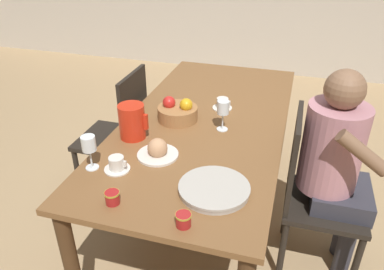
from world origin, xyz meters
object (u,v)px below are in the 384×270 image
teacup_near_person (117,164)px  serving_tray (214,189)px  teacup_across (222,104)px  jam_jar_amber (183,219)px  bread_plate (158,150)px  jam_jar_red (112,197)px  person_seated (337,161)px  red_pitcher (132,121)px  chair_opposite (120,133)px  fruit_bowl (178,112)px  wine_glass_water (223,109)px  wine_glass_juice (89,146)px  chair_person_side (312,192)px

teacup_near_person → serving_tray: 0.47m
teacup_across → jam_jar_amber: bearing=-85.7°
bread_plate → jam_jar_red: (-0.05, -0.38, -0.00)m
person_seated → red_pitcher: size_ratio=6.27×
person_seated → jam_jar_red: size_ratio=18.84×
red_pitcher → jam_jar_amber: (0.46, -0.57, -0.06)m
red_pitcher → teacup_near_person: bearing=-79.5°
serving_tray → jam_jar_amber: bearing=-105.4°
serving_tray → jam_jar_amber: (-0.06, -0.23, 0.02)m
person_seated → jam_jar_red: 1.13m
chair_opposite → fruit_bowl: (0.48, -0.18, 0.31)m
jam_jar_amber → wine_glass_water: bearing=91.6°
teacup_near_person → wine_glass_juice: bearing=-170.5°
jam_jar_red → chair_person_side: bearing=38.8°
chair_opposite → jam_jar_amber: bearing=-142.2°
wine_glass_water → wine_glass_juice: bearing=-133.1°
wine_glass_juice → bread_plate: 0.33m
wine_glass_water → fruit_bowl: size_ratio=0.75×
chair_person_side → jam_jar_red: size_ratio=14.90×
teacup_across → jam_jar_red: (-0.24, -1.00, 0.00)m
jam_jar_amber → fruit_bowl: bearing=109.7°
jam_jar_amber → fruit_bowl: size_ratio=0.27×
chair_person_side → wine_glass_juice: chair_person_side is taller
teacup_across → serving_tray: teacup_across is taller
jam_jar_red → teacup_near_person: bearing=112.0°
bread_plate → jam_jar_amber: 0.50m
serving_tray → person_seated: bearing=43.0°
wine_glass_water → teacup_across: 0.29m
jam_jar_amber → teacup_near_person: bearing=146.9°
red_pitcher → bread_plate: (0.19, -0.14, -0.06)m
person_seated → red_pitcher: person_seated is taller
teacup_near_person → jam_jar_amber: size_ratio=1.94×
serving_tray → bread_plate: bearing=149.2°
chair_opposite → person_seated: 1.41m
teacup_across → bread_plate: 0.65m
chair_person_side → red_pitcher: size_ratio=4.96×
jam_jar_red → teacup_across: bearing=76.7°
jam_jar_amber → serving_tray: bearing=74.6°
chair_opposite → serving_tray: (0.84, -0.77, 0.27)m
person_seated → wine_glass_water: size_ratio=6.79×
person_seated → red_pitcher: (-1.05, -0.15, 0.15)m
jam_jar_amber → jam_jar_red: bearing=172.3°
wine_glass_water → teacup_near_person: bearing=-126.6°
red_pitcher → teacup_near_person: red_pitcher is taller
chair_opposite → fruit_bowl: chair_opposite is taller
red_pitcher → teacup_across: (0.38, 0.48, -0.06)m
wine_glass_juice → jam_jar_amber: (0.52, -0.24, -0.09)m
teacup_near_person → bread_plate: bearing=50.1°
chair_person_side → chair_opposite: (-1.27, 0.31, 0.00)m
chair_opposite → wine_glass_water: size_ratio=5.37×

